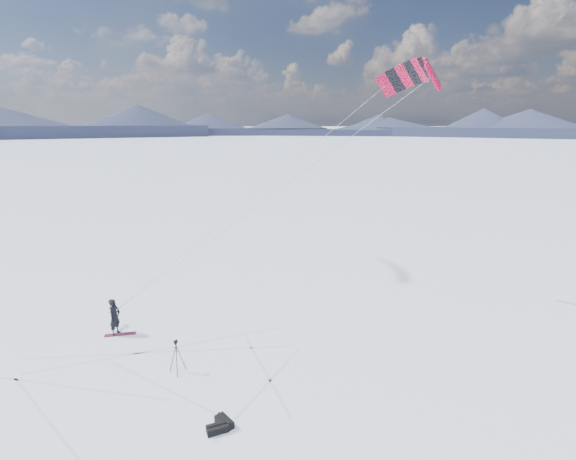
{
  "coord_description": "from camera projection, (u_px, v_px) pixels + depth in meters",
  "views": [
    {
      "loc": [
        5.04,
        -14.75,
        10.32
      ],
      "look_at": [
        6.01,
        5.72,
        4.97
      ],
      "focal_mm": 26.0,
      "sensor_mm": 36.0,
      "label": 1
    }
  ],
  "objects": [
    {
      "name": "ground",
      "position": [
        145.0,
        388.0,
        16.63
      ],
      "size": [
        1800.0,
        1800.0,
        0.0
      ],
      "primitive_type": "plane",
      "color": "white"
    },
    {
      "name": "horizon_hills",
      "position": [
        135.0,
        288.0,
        15.54
      ],
      "size": [
        704.47,
        706.88,
        9.95
      ],
      "color": "#1F243B",
      "rests_on": "ground"
    },
    {
      "name": "snow_tracks",
      "position": [
        153.0,
        388.0,
        16.65
      ],
      "size": [
        17.62,
        10.25,
        0.01
      ],
      "color": "#ABBBD9",
      "rests_on": "ground"
    },
    {
      "name": "snowkiter",
      "position": [
        117.0,
        334.0,
        20.86
      ],
      "size": [
        0.61,
        0.78,
        1.88
      ],
      "primitive_type": "imported",
      "rotation": [
        0.0,
        0.0,
        1.31
      ],
      "color": "black",
      "rests_on": "ground"
    },
    {
      "name": "snowboard",
      "position": [
        120.0,
        334.0,
        20.8
      ],
      "size": [
        1.52,
        0.51,
        0.04
      ],
      "primitive_type": "cube",
      "rotation": [
        0.0,
        0.0,
        0.16
      ],
      "color": "maroon",
      "rests_on": "ground"
    },
    {
      "name": "tripod",
      "position": [
        176.0,
        352.0,
        17.43
      ],
      "size": [
        0.7,
        0.65,
        1.51
      ],
      "rotation": [
        0.0,
        0.0,
        0.67
      ],
      "color": "black",
      "rests_on": "ground"
    },
    {
      "name": "gear_bag_a",
      "position": [
        217.0,
        429.0,
        14.24
      ],
      "size": [
        0.8,
        0.57,
        0.33
      ],
      "rotation": [
        0.0,
        0.0,
        0.35
      ],
      "color": "black",
      "rests_on": "ground"
    },
    {
      "name": "gear_bag_b",
      "position": [
        224.0,
        422.0,
        14.56
      ],
      "size": [
        0.74,
        0.8,
        0.34
      ],
      "rotation": [
        0.0,
        0.0,
        -0.9
      ],
      "color": "black",
      "rests_on": "ground"
    },
    {
      "name": "power_kite",
      "position": [
        412.0,
        77.0,
        20.69
      ],
      "size": [
        16.08,
        5.45,
        12.13
      ],
      "color": "red",
      "rests_on": "ground"
    }
  ]
}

